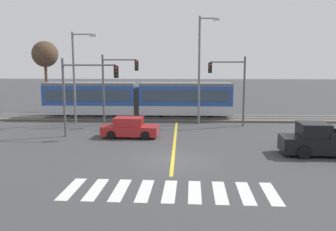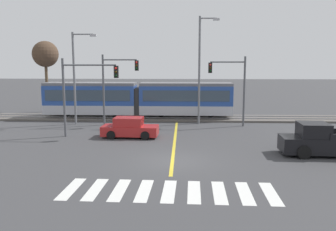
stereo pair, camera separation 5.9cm
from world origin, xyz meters
TOP-DOWN VIEW (x-y plane):
  - ground_plane at (0.00, 0.00)m, footprint 200.00×200.00m
  - track_bed at (0.00, 15.19)m, footprint 120.00×4.00m
  - rail_near at (0.00, 14.47)m, footprint 120.00×0.08m
  - rail_far at (0.00, 15.91)m, footprint 120.00×0.08m
  - light_rail_tram at (-3.90, 15.18)m, footprint 18.50×2.64m
  - crosswalk_stripe_0 at (-4.40, -4.78)m, footprint 0.63×2.81m
  - crosswalk_stripe_1 at (-3.30, -4.81)m, footprint 0.63×2.81m
  - crosswalk_stripe_2 at (-2.20, -4.84)m, footprint 0.63×2.81m
  - crosswalk_stripe_3 at (-1.10, -4.87)m, footprint 0.63×2.81m
  - crosswalk_stripe_4 at (0.00, -4.90)m, footprint 0.63×2.81m
  - crosswalk_stripe_5 at (1.10, -4.92)m, footprint 0.63×2.81m
  - crosswalk_stripe_6 at (2.20, -4.95)m, footprint 0.63×2.81m
  - crosswalk_stripe_7 at (3.30, -4.98)m, footprint 0.63×2.81m
  - crosswalk_stripe_8 at (4.40, -5.01)m, footprint 0.63×2.81m
  - lane_centre_line at (0.00, 5.15)m, footprint 0.20×16.08m
  - sedan_crossing at (-3.41, 6.33)m, footprint 4.27×2.06m
  - pickup_truck at (9.16, 1.60)m, footprint 5.49×2.42m
  - traffic_light_far_left at (-5.46, 11.46)m, footprint 3.25×0.38m
  - traffic_light_far_right at (4.87, 11.44)m, footprint 3.25×0.38m
  - traffic_light_mid_left at (-6.91, 6.40)m, footprint 4.25×0.38m
  - street_lamp_west at (-8.99, 11.76)m, footprint 2.23×0.28m
  - street_lamp_centre at (2.17, 12.60)m, footprint 1.82×0.28m
  - bare_tree_far_west at (-14.81, 19.67)m, footprint 2.89×2.89m

SIDE VIEW (x-z plane):
  - ground_plane at x=0.00m, z-range 0.00..0.00m
  - lane_centre_line at x=0.00m, z-range 0.00..0.01m
  - crosswalk_stripe_0 at x=-4.40m, z-range 0.00..0.01m
  - crosswalk_stripe_1 at x=-3.30m, z-range 0.00..0.01m
  - crosswalk_stripe_2 at x=-2.20m, z-range 0.00..0.01m
  - crosswalk_stripe_3 at x=-1.10m, z-range 0.00..0.01m
  - crosswalk_stripe_4 at x=0.00m, z-range 0.00..0.01m
  - crosswalk_stripe_5 at x=1.10m, z-range 0.00..0.01m
  - crosswalk_stripe_6 at x=2.20m, z-range 0.00..0.01m
  - crosswalk_stripe_7 at x=3.30m, z-range 0.00..0.01m
  - crosswalk_stripe_8 at x=4.40m, z-range 0.00..0.01m
  - track_bed at x=0.00m, z-range 0.00..0.18m
  - rail_near at x=0.00m, z-range 0.18..0.28m
  - rail_far at x=0.00m, z-range 0.18..0.28m
  - sedan_crossing at x=-3.41m, z-range -0.06..1.46m
  - pickup_truck at x=9.16m, z-range -0.15..1.83m
  - light_rail_tram at x=-3.90m, z-range 0.33..3.76m
  - traffic_light_mid_left at x=-6.91m, z-range 0.96..6.87m
  - traffic_light_far_right at x=4.87m, z-range 0.93..7.04m
  - traffic_light_far_left at x=-5.46m, z-range 0.96..7.24m
  - street_lamp_west at x=-8.99m, z-range 0.58..8.83m
  - street_lamp_centre at x=2.17m, z-range 0.54..10.21m
  - bare_tree_far_west at x=-14.81m, z-range 2.44..10.39m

